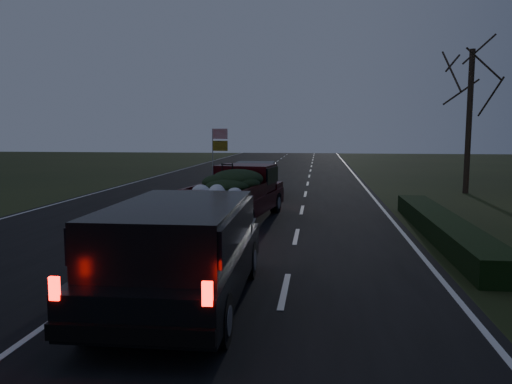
# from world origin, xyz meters

# --- Properties ---
(ground) EXTENTS (120.00, 120.00, 0.00)m
(ground) POSITION_xyz_m (0.00, 0.00, 0.00)
(ground) COLOR black
(ground) RESTS_ON ground
(road_asphalt) EXTENTS (14.00, 120.00, 0.02)m
(road_asphalt) POSITION_xyz_m (0.00, 0.00, 0.01)
(road_asphalt) COLOR black
(road_asphalt) RESTS_ON ground
(hedge_row) EXTENTS (1.00, 10.00, 0.60)m
(hedge_row) POSITION_xyz_m (7.80, 3.00, 0.30)
(hedge_row) COLOR black
(hedge_row) RESTS_ON ground
(bare_tree_far) EXTENTS (3.60, 3.60, 7.00)m
(bare_tree_far) POSITION_xyz_m (11.50, 14.00, 5.23)
(bare_tree_far) COLOR black
(bare_tree_far) RESTS_ON ground
(pickup_truck) EXTENTS (2.81, 5.60, 2.81)m
(pickup_truck) POSITION_xyz_m (1.47, 5.11, 1.05)
(pickup_truck) COLOR #37070C
(pickup_truck) RESTS_ON ground
(lead_suv) EXTENTS (1.99, 4.58, 1.31)m
(lead_suv) POSITION_xyz_m (1.24, 11.17, 0.99)
(lead_suv) COLOR black
(lead_suv) RESTS_ON ground
(rear_suv) EXTENTS (2.48, 5.24, 1.49)m
(rear_suv) POSITION_xyz_m (1.87, -3.59, 1.13)
(rear_suv) COLOR black
(rear_suv) RESTS_ON ground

